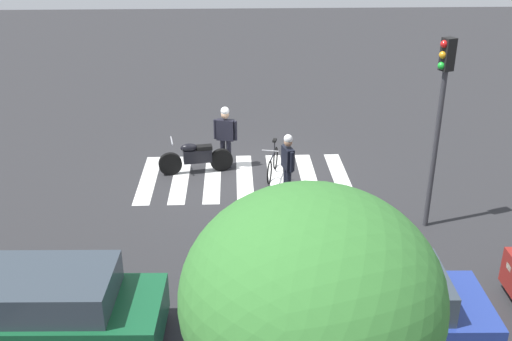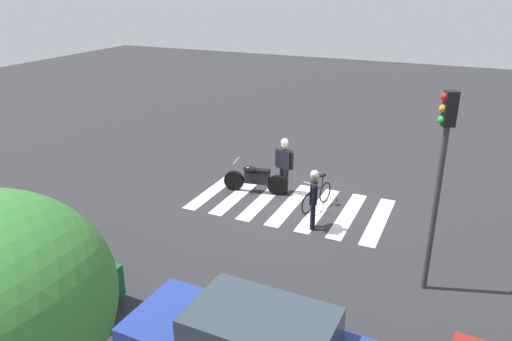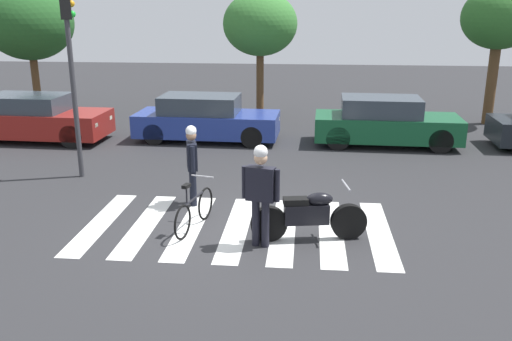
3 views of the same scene
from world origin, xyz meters
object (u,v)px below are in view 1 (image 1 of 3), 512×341
(officer_by_motorcycle, at_px, (225,133))
(car_blue_hatchback, at_px, (362,309))
(traffic_light_pole, at_px, (440,106))
(car_green_compact, at_px, (39,312))
(police_motorcycle, at_px, (196,157))
(officer_on_foot, at_px, (288,161))
(leaning_bicycle, at_px, (273,164))

(officer_by_motorcycle, height_order, car_blue_hatchback, officer_by_motorcycle)
(car_blue_hatchback, bearing_deg, traffic_light_pole, -120.54)
(officer_by_motorcycle, relative_size, traffic_light_pole, 0.41)
(car_green_compact, distance_m, traffic_light_pole, 9.12)
(car_green_compact, relative_size, traffic_light_pole, 0.97)
(officer_by_motorcycle, distance_m, car_blue_hatchback, 8.06)
(police_motorcycle, bearing_deg, officer_on_foot, 146.78)
(officer_on_foot, relative_size, car_green_compact, 0.40)
(officer_on_foot, relative_size, traffic_light_pole, 0.39)
(leaning_bicycle, distance_m, car_green_compact, 8.24)
(officer_on_foot, height_order, officer_by_motorcycle, officer_by_motorcycle)
(police_motorcycle, distance_m, traffic_light_pole, 7.00)
(leaning_bicycle, xyz_separation_m, officer_on_foot, (-0.30, 1.31, 0.62))
(car_green_compact, bearing_deg, officer_on_foot, -130.07)
(officer_on_foot, bearing_deg, police_motorcycle, -33.22)
(police_motorcycle, bearing_deg, traffic_light_pole, 149.59)
(leaning_bicycle, height_order, officer_on_foot, officer_on_foot)
(police_motorcycle, relative_size, traffic_light_pole, 0.47)
(officer_on_foot, xyz_separation_m, officer_by_motorcycle, (1.62, -1.95, 0.09))
(leaning_bicycle, bearing_deg, traffic_light_pole, 139.10)
(officer_by_motorcycle, bearing_deg, car_blue_hatchback, 107.31)
(traffic_light_pole, bearing_deg, leaning_bicycle, -40.90)
(officer_on_foot, distance_m, car_green_compact, 7.36)
(police_motorcycle, relative_size, car_green_compact, 0.49)
(car_blue_hatchback, bearing_deg, police_motorcycle, -66.20)
(leaning_bicycle, height_order, traffic_light_pole, traffic_light_pole)
(officer_on_foot, distance_m, traffic_light_pole, 4.11)
(police_motorcycle, distance_m, officer_by_motorcycle, 1.10)
(traffic_light_pole, bearing_deg, car_blue_hatchback, 59.46)
(car_blue_hatchback, height_order, traffic_light_pole, traffic_light_pole)
(police_motorcycle, xyz_separation_m, car_green_compact, (2.28, 7.24, 0.24))
(officer_by_motorcycle, bearing_deg, police_motorcycle, 22.06)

